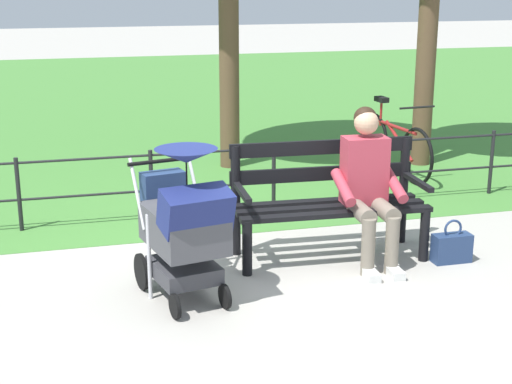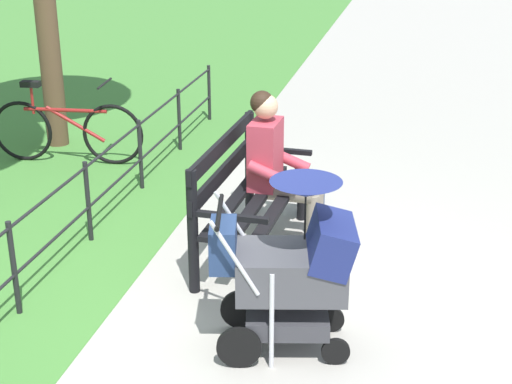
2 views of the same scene
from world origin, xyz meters
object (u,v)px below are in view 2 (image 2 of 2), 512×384
park_bench (244,191)px  stroller (292,265)px  bicycle (66,130)px  handbag (315,198)px  person_on_bench (278,164)px

park_bench → stroller: 1.46m
bicycle → stroller: bearing=44.6°
stroller → bicycle: stroller is taller
park_bench → bicycle: (-1.69, -2.34, -0.16)m
handbag → bicycle: size_ratio=0.22×
stroller → bicycle: 4.23m
stroller → handbag: stroller is taller
bicycle → park_bench: bearing=54.2°
park_bench → stroller: bearing=25.3°
stroller → handbag: bearing=-175.3°
stroller → person_on_bench: bearing=-165.9°
person_on_bench → stroller: size_ratio=1.11×
person_on_bench → stroller: (1.59, 0.40, -0.08)m
person_on_bench → bicycle: (-1.42, -2.57, -0.31)m
person_on_bench → bicycle: 2.95m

